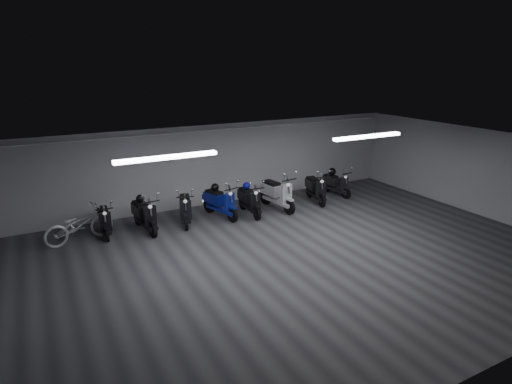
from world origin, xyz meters
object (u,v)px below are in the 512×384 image
helmet_1 (332,172)px  helmet_0 (215,187)px  scooter_9 (336,180)px  bicycle (78,221)px  helmet_2 (246,186)px  scooter_3 (185,204)px  scooter_5 (249,196)px  scooter_0 (104,216)px  scooter_8 (316,184)px  scooter_6 (277,189)px  scooter_4 (220,198)px  helmet_3 (140,199)px  scooter_1 (144,210)px

helmet_1 → helmet_0: bearing=-178.5°
scooter_9 → bicycle: (-9.00, -0.08, 0.02)m
helmet_1 → helmet_2: bearing=-175.0°
scooter_9 → helmet_1: 0.36m
scooter_3 → scooter_5: scooter_5 is taller
bicycle → helmet_0: bearing=-101.4°
scooter_0 → scooter_8: scooter_8 is taller
scooter_8 → helmet_0: size_ratio=6.85×
scooter_6 → helmet_2: size_ratio=8.05×
scooter_9 → scooter_0: bearing=170.9°
scooter_9 → bicycle: bicycle is taller
scooter_5 → bicycle: bearing=179.9°
bicycle → scooter_8: bearing=-105.2°
scooter_4 → helmet_0: (-0.07, 0.24, 0.29)m
scooter_0 → helmet_3: bearing=2.8°
bicycle → helmet_3: 1.81m
helmet_0 → helmet_3: (-2.40, -0.02, -0.01)m
scooter_6 → bicycle: size_ratio=1.04×
scooter_3 → scooter_4: (1.16, -0.03, 0.03)m
scooter_3 → scooter_8: scooter_8 is taller
scooter_1 → helmet_2: bearing=-6.3°
scooter_1 → scooter_8: (6.09, -0.10, -0.01)m
scooter_5 → helmet_3: (-3.42, 0.43, 0.30)m
scooter_9 → helmet_0: (-4.83, 0.10, 0.37)m
helmet_3 → helmet_2: bearing=-3.1°
scooter_0 → scooter_6: bearing=-0.5°
scooter_1 → scooter_9: (7.20, 0.17, -0.07)m
scooter_6 → helmet_3: 4.51m
scooter_3 → scooter_9: (5.93, 0.12, -0.05)m
scooter_1 → helmet_3: (-0.03, 0.25, 0.28)m
scooter_0 → scooter_3: scooter_3 is taller
scooter_8 → helmet_0: 3.75m
scooter_8 → scooter_5: bearing=-165.3°
scooter_9 → helmet_0: 4.84m
helmet_1 → helmet_2: helmet_2 is taller
scooter_4 → scooter_5: size_ratio=1.04×
scooter_6 → helmet_2: (-1.06, 0.20, 0.19)m
scooter_9 → helmet_3: scooter_9 is taller
scooter_8 → helmet_2: (-2.69, 0.16, 0.27)m
scooter_3 → bicycle: (-3.07, 0.04, -0.03)m
scooter_4 → helmet_2: (0.96, 0.03, 0.25)m
scooter_9 → scooter_3: bearing=172.7°
scooter_0 → scooter_8: 7.19m
scooter_3 → scooter_6: bearing=13.2°
scooter_6 → bicycle: 6.26m
scooter_8 → scooter_9: size_ratio=1.11×
scooter_4 → helmet_1: 4.75m
scooter_3 → helmet_0: (1.10, 0.21, 0.32)m
scooter_9 → helmet_1: bearing=90.0°
scooter_1 → helmet_2: scooter_1 is taller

